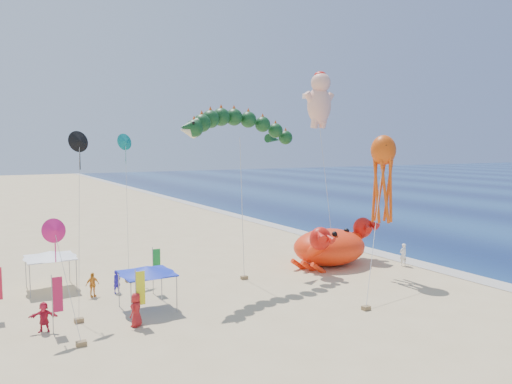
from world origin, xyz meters
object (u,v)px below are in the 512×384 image
at_px(octopus_kite, 383,172).
at_px(dragon_kite, 238,130).
at_px(crab_inflatable, 330,246).
at_px(canopy_blue, 147,270).
at_px(canopy_white, 50,255).
at_px(cherub_kite, 320,98).

bearing_deg(octopus_kite, dragon_kite, 156.62).
distance_m(crab_inflatable, canopy_blue, 17.22).
bearing_deg(canopy_white, cherub_kite, 5.73).
bearing_deg(canopy_blue, canopy_white, 120.97).
relative_size(dragon_kite, octopus_kite, 1.14).
height_order(dragon_kite, octopus_kite, dragon_kite).
xyz_separation_m(cherub_kite, canopy_blue, (-20.41, -10.08, -12.11)).
relative_size(octopus_kite, canopy_blue, 3.27).
bearing_deg(canopy_white, dragon_kite, -18.60).
xyz_separation_m(octopus_kite, canopy_white, (-22.68, 8.60, -5.55)).
bearing_deg(cherub_kite, canopy_blue, -153.72).
distance_m(cherub_kite, octopus_kite, 13.10).
distance_m(cherub_kite, canopy_blue, 25.78).
bearing_deg(cherub_kite, octopus_kite, -101.57).
bearing_deg(canopy_white, canopy_blue, -59.03).
bearing_deg(crab_inflatable, canopy_white, 169.40).
xyz_separation_m(cherub_kite, octopus_kite, (-2.27, -11.10, -6.56)).
bearing_deg(dragon_kite, canopy_blue, -157.29).
relative_size(dragon_kite, canopy_blue, 3.74).
xyz_separation_m(cherub_kite, canopy_white, (-24.95, -2.50, -12.11)).
bearing_deg(dragon_kite, cherub_kite, 28.47).
relative_size(cherub_kite, octopus_kite, 1.58).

